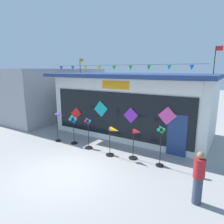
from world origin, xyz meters
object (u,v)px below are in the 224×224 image
kite_shop_building (134,103)px  person_near_camera (199,176)px  wind_spinner_far_left (59,123)px  wind_spinner_center_left (88,133)px  wind_spinner_far_right (161,144)px  wind_spinner_center_right (113,137)px  wind_spinner_left (73,125)px  wind_spinner_right (136,141)px

kite_shop_building → person_near_camera: 7.29m
kite_shop_building → wind_spinner_far_left: size_ratio=5.82×
wind_spinner_center_left → person_near_camera: person_near_camera is taller
wind_spinner_far_left → wind_spinner_far_right: size_ratio=0.94×
wind_spinner_center_right → wind_spinner_far_right: 2.20m
wind_spinner_left → wind_spinner_center_right: bearing=-5.0°
wind_spinner_left → wind_spinner_center_left: bearing=-5.0°
kite_shop_building → wind_spinner_far_right: bearing=-50.3°
wind_spinner_center_right → person_near_camera: person_near_camera is taller
wind_spinner_left → wind_spinner_center_right: 2.71m
kite_shop_building → wind_spinner_far_left: kite_shop_building is taller
wind_spinner_right → wind_spinner_far_right: (1.17, -0.07, 0.12)m
wind_spinner_center_right → person_near_camera: (3.95, -1.51, -0.08)m
kite_shop_building → wind_spinner_left: size_ratio=6.02×
wind_spinner_center_left → wind_spinner_left: bearing=175.0°
kite_shop_building → wind_spinner_left: kite_shop_building is taller
wind_spinner_far_left → person_near_camera: (7.55, -1.57, -0.21)m
wind_spinner_right → kite_shop_building: bearing=117.6°
wind_spinner_left → person_near_camera: bearing=-14.7°
wind_spinner_right → wind_spinner_far_right: wind_spinner_far_right is taller
wind_spinner_far_left → wind_spinner_center_left: size_ratio=1.02×
kite_shop_building → person_near_camera: bearing=-48.2°
wind_spinner_center_left → wind_spinner_center_right: 1.61m
wind_spinner_far_right → wind_spinner_center_left: bearing=-179.1°
wind_spinner_left → wind_spinner_right: size_ratio=1.13×
kite_shop_building → wind_spinner_right: 4.20m
person_near_camera → wind_spinner_center_left: bearing=157.6°
wind_spinner_far_left → wind_spinner_left: bearing=10.9°
wind_spinner_center_left → wind_spinner_center_right: size_ratio=1.15×
wind_spinner_center_left → wind_spinner_far_right: wind_spinner_far_right is taller
wind_spinner_center_right → wind_spinner_right: size_ratio=0.99×
wind_spinner_left → person_near_camera: size_ratio=0.96×
wind_spinner_center_left → wind_spinner_right: wind_spinner_center_left is taller
person_near_camera → wind_spinner_far_left: bearing=162.4°
wind_spinner_far_left → person_near_camera: 7.71m
person_near_camera → kite_shop_building: bearing=126.0°
wind_spinner_left → kite_shop_building: bearing=63.2°
wind_spinner_center_right → person_near_camera: size_ratio=0.84×
wind_spinner_center_left → wind_spinner_center_right: (1.59, -0.14, 0.13)m
wind_spinner_center_right → person_near_camera: 4.23m
wind_spinner_left → wind_spinner_right: bearing=0.5°
kite_shop_building → wind_spinner_center_right: 4.08m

